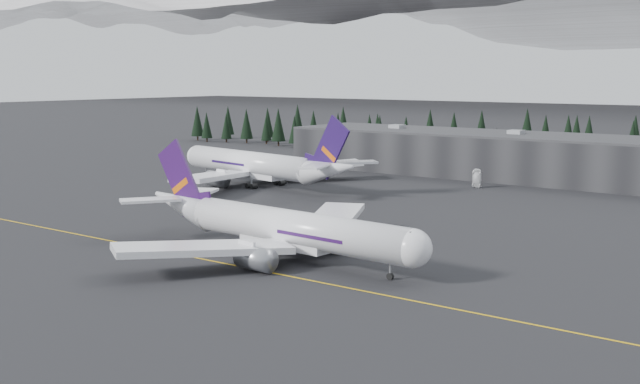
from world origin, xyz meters
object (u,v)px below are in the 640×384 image
Objects in this scene: terminal at (549,158)px; jet_parked at (262,165)px; jet_main at (274,226)px; gse_vehicle_a at (477,185)px.

jet_parked reaches higher than terminal.
jet_parked is (-56.27, 60.47, 0.54)m from jet_main.
jet_parked reaches higher than jet_main.
gse_vehicle_a is (46.48, 32.14, -4.91)m from jet_parked.
jet_main is at bearing 142.79° from jet_parked.
jet_main reaches higher than terminal.
jet_parked is 13.28× the size of gse_vehicle_a.
jet_main is 93.23m from gse_vehicle_a.
jet_main is 12.08× the size of gse_vehicle_a.
jet_main is at bearing -89.65° from terminal.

